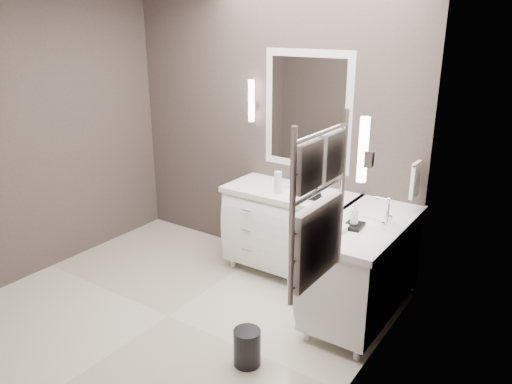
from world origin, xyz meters
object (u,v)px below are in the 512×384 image
Objects in this scene: vanity_back at (290,227)px; waste_bin at (247,347)px; vanity_right at (363,264)px; towel_ladder at (318,214)px.

waste_bin is at bearing -71.56° from vanity_back.
waste_bin is (-0.43, -1.02, -0.35)m from vanity_right.
towel_ladder is (1.10, -1.63, 0.91)m from vanity_back.
vanity_right is at bearing 67.47° from waste_bin.
vanity_back is 1.00× the size of vanity_right.
towel_ladder is at bearing -22.94° from waste_bin.
vanity_right is at bearing 99.84° from towel_ladder.
vanity_back is at bearing 124.10° from towel_ladder.
vanity_right reaches higher than waste_bin.
waste_bin is (-0.65, 0.28, -1.25)m from towel_ladder.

